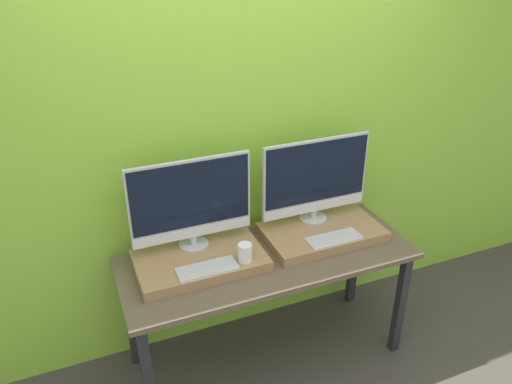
{
  "coord_description": "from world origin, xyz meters",
  "views": [
    {
      "loc": [
        -0.94,
        -1.78,
        2.34
      ],
      "look_at": [
        0.0,
        0.49,
        1.06
      ],
      "focal_mm": 35.0,
      "sensor_mm": 36.0,
      "label": 1
    }
  ],
  "objects_px": {
    "keyboard_right": "(334,238)",
    "keyboard_left": "(207,268)",
    "monitor_left": "(191,202)",
    "monitor_right": "(316,178)",
    "mug": "(245,253)"
  },
  "relations": [
    {
      "from": "monitor_left",
      "to": "mug",
      "type": "xyz_separation_m",
      "value": [
        0.21,
        -0.25,
        -0.22
      ]
    },
    {
      "from": "keyboard_right",
      "to": "keyboard_left",
      "type": "bearing_deg",
      "value": 180.0
    },
    {
      "from": "monitor_left",
      "to": "keyboard_right",
      "type": "xyz_separation_m",
      "value": [
        0.75,
        -0.25,
        -0.27
      ]
    },
    {
      "from": "monitor_right",
      "to": "keyboard_right",
      "type": "bearing_deg",
      "value": -90.0
    },
    {
      "from": "mug",
      "to": "keyboard_right",
      "type": "xyz_separation_m",
      "value": [
        0.54,
        -0.0,
        -0.04
      ]
    },
    {
      "from": "monitor_left",
      "to": "keyboard_left",
      "type": "height_order",
      "value": "monitor_left"
    },
    {
      "from": "monitor_left",
      "to": "keyboard_right",
      "type": "relative_size",
      "value": 2.12
    },
    {
      "from": "monitor_left",
      "to": "keyboard_right",
      "type": "height_order",
      "value": "monitor_left"
    },
    {
      "from": "monitor_left",
      "to": "monitor_right",
      "type": "xyz_separation_m",
      "value": [
        0.75,
        0.0,
        0.0
      ]
    },
    {
      "from": "keyboard_left",
      "to": "keyboard_right",
      "type": "xyz_separation_m",
      "value": [
        0.75,
        0.0,
        0.0
      ]
    },
    {
      "from": "keyboard_left",
      "to": "monitor_left",
      "type": "bearing_deg",
      "value": 90.0
    },
    {
      "from": "mug",
      "to": "monitor_right",
      "type": "bearing_deg",
      "value": 24.56
    },
    {
      "from": "monitor_left",
      "to": "keyboard_left",
      "type": "bearing_deg",
      "value": -90.0
    },
    {
      "from": "monitor_left",
      "to": "keyboard_left",
      "type": "relative_size",
      "value": 2.12
    },
    {
      "from": "monitor_left",
      "to": "mug",
      "type": "height_order",
      "value": "monitor_left"
    }
  ]
}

